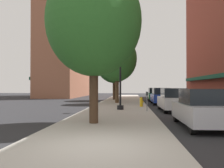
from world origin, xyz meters
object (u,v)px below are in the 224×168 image
at_px(car_green, 155,95).
at_px(tree_near, 117,59).
at_px(fire_hydrant, 141,102).
at_px(car_silver, 202,109).
at_px(car_white, 173,100).
at_px(tree_mid, 94,22).
at_px(tree_far, 114,61).
at_px(lamppost, 120,67).
at_px(parking_meter_near, 147,99).
at_px(car_blue, 161,96).

bearing_deg(car_green, tree_near, -128.77).
distance_m(fire_hydrant, car_silver, 9.74).
distance_m(car_silver, car_white, 6.92).
relative_size(car_white, car_green, 1.00).
distance_m(tree_mid, tree_far, 20.49).
height_order(tree_near, car_silver, tree_near).
relative_size(lamppost, tree_mid, 0.83).
height_order(tree_near, car_green, tree_near).
bearing_deg(tree_near, car_silver, -72.63).
distance_m(lamppost, car_green, 13.90).
relative_size(lamppost, parking_meter_near, 4.50).
distance_m(lamppost, car_blue, 8.60).
bearing_deg(tree_far, car_green, -8.02).
xyz_separation_m(lamppost, car_green, (3.79, 13.15, -2.39)).
bearing_deg(lamppost, car_blue, 62.66).
height_order(car_white, car_green, same).
bearing_deg(parking_meter_near, tree_near, 106.35).
bearing_deg(car_blue, car_green, 88.99).
height_order(parking_meter_near, car_white, car_white).
bearing_deg(tree_near, tree_mid, -90.90).
distance_m(parking_meter_near, car_silver, 6.02).
height_order(tree_mid, car_silver, tree_mid).
xyz_separation_m(lamppost, tree_far, (-1.41, 13.89, 1.90)).
relative_size(parking_meter_near, car_blue, 0.30).
xyz_separation_m(parking_meter_near, tree_mid, (-2.75, -5.56, 3.74)).
xyz_separation_m(fire_hydrant, tree_near, (-2.31, 4.82, 4.18)).
height_order(fire_hydrant, car_green, car_green).
xyz_separation_m(tree_far, car_white, (5.21, -13.71, -4.29)).
relative_size(car_silver, car_blue, 1.00).
xyz_separation_m(lamppost, car_blue, (3.79, 7.34, -2.39)).
height_order(car_silver, car_white, same).
xyz_separation_m(tree_mid, car_green, (4.70, 19.75, -3.88)).
height_order(tree_mid, tree_far, tree_far).
xyz_separation_m(tree_near, car_silver, (4.48, -14.32, -3.89)).
xyz_separation_m(fire_hydrant, tree_mid, (-2.54, -9.36, 4.17)).
bearing_deg(car_white, car_blue, 92.10).
bearing_deg(fire_hydrant, car_blue, 64.66).
xyz_separation_m(tree_far, car_green, (5.21, -0.73, -4.29)).
xyz_separation_m(parking_meter_near, car_green, (1.95, 14.19, -0.14)).
height_order(car_blue, car_green, same).
relative_size(tree_mid, car_silver, 1.64).
xyz_separation_m(car_silver, car_blue, (0.00, 14.07, 0.00)).
height_order(fire_hydrant, parking_meter_near, parking_meter_near).
relative_size(tree_far, car_white, 1.82).
bearing_deg(lamppost, fire_hydrant, 59.51).
xyz_separation_m(fire_hydrant, car_green, (2.17, 10.39, 0.29)).
height_order(tree_far, car_green, tree_far).
bearing_deg(tree_near, parking_meter_near, -73.65).
bearing_deg(tree_far, fire_hydrant, -74.71).
distance_m(tree_near, car_silver, 15.50).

